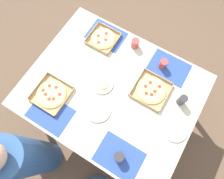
% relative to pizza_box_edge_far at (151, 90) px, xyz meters
% --- Properties ---
extents(ground_plane, '(6.00, 6.00, 0.00)m').
position_rel_pizza_box_edge_far_xyz_m(ground_plane, '(0.30, 0.17, -0.76)').
color(ground_plane, brown).
extents(dining_table, '(1.49, 1.20, 0.75)m').
position_rel_pizza_box_edge_far_xyz_m(dining_table, '(0.30, 0.17, -0.11)').
color(dining_table, '#3F3328').
rests_on(dining_table, ground_plane).
extents(placemat_near_left, '(0.36, 0.26, 0.00)m').
position_rel_pizza_box_edge_far_xyz_m(placemat_near_left, '(-0.04, -0.28, -0.01)').
color(placemat_near_left, '#2D4C9E').
rests_on(placemat_near_left, dining_table).
extents(placemat_near_right, '(0.36, 0.26, 0.00)m').
position_rel_pizza_box_edge_far_xyz_m(placemat_near_right, '(0.63, -0.28, -0.01)').
color(placemat_near_right, '#2D4C9E').
rests_on(placemat_near_right, dining_table).
extents(placemat_far_left, '(0.36, 0.26, 0.00)m').
position_rel_pizza_box_edge_far_xyz_m(placemat_far_left, '(-0.04, 0.62, -0.01)').
color(placemat_far_left, '#2D4C9E').
rests_on(placemat_far_left, dining_table).
extents(placemat_far_right, '(0.36, 0.26, 0.00)m').
position_rel_pizza_box_edge_far_xyz_m(placemat_far_right, '(0.63, 0.62, -0.01)').
color(placemat_far_right, '#2D4C9E').
rests_on(placemat_far_right, dining_table).
extents(pizza_box_edge_far, '(0.29, 0.29, 0.04)m').
position_rel_pizza_box_edge_far_xyz_m(pizza_box_edge_far, '(0.00, 0.00, 0.00)').
color(pizza_box_edge_far, tan).
rests_on(pizza_box_edge_far, dining_table).
extents(pizza_box_center, '(0.27, 0.27, 0.04)m').
position_rel_pizza_box_edge_far_xyz_m(pizza_box_center, '(0.63, -0.23, 0.00)').
color(pizza_box_center, tan).
rests_on(pizza_box_center, dining_table).
extents(pizza_box_corner_left, '(0.29, 0.29, 0.04)m').
position_rel_pizza_box_edge_far_xyz_m(pizza_box_corner_left, '(0.72, 0.47, 0.00)').
color(pizza_box_corner_left, tan).
rests_on(pizza_box_corner_left, dining_table).
extents(plate_far_right, '(0.20, 0.20, 0.02)m').
position_rel_pizza_box_edge_far_xyz_m(plate_far_right, '(-0.32, 0.20, -0.00)').
color(plate_far_right, white).
rests_on(plate_far_right, dining_table).
extents(plate_far_left, '(0.20, 0.20, 0.03)m').
position_rel_pizza_box_edge_far_xyz_m(plate_far_left, '(0.40, 0.17, -0.00)').
color(plate_far_left, white).
rests_on(plate_far_left, dining_table).
extents(plate_near_left, '(0.22, 0.22, 0.02)m').
position_rel_pizza_box_edge_far_xyz_m(plate_near_left, '(0.30, 0.38, -0.00)').
color(plate_near_left, white).
rests_on(plate_near_left, dining_table).
extents(cup_spare, '(0.07, 0.07, 0.09)m').
position_rel_pizza_box_edge_far_xyz_m(cup_spare, '(0.34, -0.32, 0.03)').
color(cup_spare, '#BF4742').
rests_on(cup_spare, dining_table).
extents(cup_red, '(0.07, 0.07, 0.11)m').
position_rel_pizza_box_edge_far_xyz_m(cup_red, '(-0.26, -0.04, 0.04)').
color(cup_red, '#333338').
rests_on(cup_red, dining_table).
extents(cup_clear_left, '(0.07, 0.07, 0.09)m').
position_rel_pizza_box_edge_far_xyz_m(cup_clear_left, '(0.02, -0.26, 0.04)').
color(cup_clear_left, '#BF4742').
rests_on(cup_clear_left, dining_table).
extents(cup_dark, '(0.08, 0.08, 0.09)m').
position_rel_pizza_box_edge_far_xyz_m(cup_dark, '(-0.04, 0.62, 0.03)').
color(cup_dark, '#333338').
rests_on(cup_dark, dining_table).
extents(fork_by_far_left, '(0.05, 0.19, 0.00)m').
position_rel_pizza_box_edge_far_xyz_m(fork_by_far_left, '(-0.04, 0.32, -0.01)').
color(fork_by_far_left, '#B7B7BC').
rests_on(fork_by_far_left, dining_table).
extents(fork_by_near_right, '(0.17, 0.11, 0.00)m').
position_rel_pizza_box_edge_far_xyz_m(fork_by_near_right, '(0.23, 0.62, -0.01)').
color(fork_by_near_right, '#B7B7BC').
rests_on(fork_by_near_right, dining_table).
extents(knife_by_far_right, '(0.04, 0.21, 0.00)m').
position_rel_pizza_box_edge_far_xyz_m(knife_by_far_right, '(0.35, -0.08, -0.01)').
color(knife_by_far_right, '#B7B7BC').
rests_on(knife_by_far_right, dining_table).
extents(diner_right_seat, '(0.32, 0.32, 1.22)m').
position_rel_pizza_box_edge_far_xyz_m(diner_right_seat, '(0.63, 1.03, -0.21)').
color(diner_right_seat, '#33598C').
rests_on(diner_right_seat, ground_plane).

